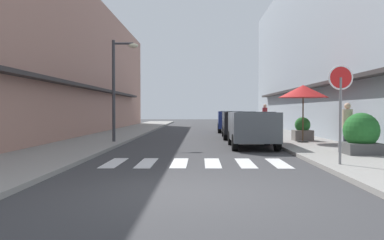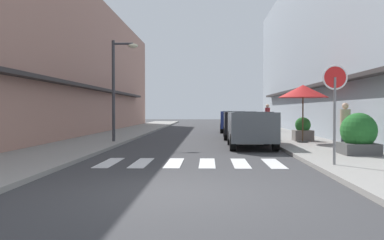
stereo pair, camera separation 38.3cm
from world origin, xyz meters
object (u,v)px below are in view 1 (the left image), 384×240
at_px(street_lamp, 118,78).
at_px(pedestrian_walking_far, 265,117).
at_px(parked_car_far, 231,119).
at_px(planter_midblock, 302,130).
at_px(parked_car_near, 252,125).
at_px(parked_car_mid, 239,121).
at_px(cafe_umbrella, 303,92).
at_px(planter_corner, 361,134).
at_px(round_street_sign, 341,88).
at_px(pedestrian_walking_near, 347,126).

xyz_separation_m(street_lamp, pedestrian_walking_far, (8.09, 9.59, -1.87)).
distance_m(parked_car_far, street_lamp, 11.69).
relative_size(street_lamp, planter_midblock, 4.18).
xyz_separation_m(parked_car_near, parked_car_mid, (-0.00, 5.50, 0.00)).
bearing_deg(cafe_umbrella, parked_car_near, -148.88).
distance_m(street_lamp, cafe_umbrella, 8.24).
bearing_deg(planter_midblock, planter_corner, -85.55).
relative_size(round_street_sign, pedestrian_walking_near, 1.56).
distance_m(parked_car_mid, street_lamp, 7.23).
xyz_separation_m(parked_car_near, planter_midblock, (2.64, 2.43, -0.31)).
xyz_separation_m(parked_car_mid, street_lamp, (-5.80, -3.79, 2.04)).
height_order(parked_car_far, round_street_sign, round_street_sign).
distance_m(round_street_sign, planter_midblock, 8.49).
xyz_separation_m(planter_corner, planter_midblock, (-0.45, 5.76, -0.14)).
bearing_deg(parked_car_mid, street_lamp, -146.86).
bearing_deg(parked_car_far, parked_car_mid, -90.00).
bearing_deg(pedestrian_walking_near, parked_car_mid, -109.23).
bearing_deg(pedestrian_walking_far, round_street_sign, 156.66).
relative_size(pedestrian_walking_near, pedestrian_walking_far, 0.91).
bearing_deg(street_lamp, planter_corner, -29.55).
xyz_separation_m(pedestrian_walking_near, pedestrian_walking_far, (-0.59, 13.94, 0.10)).
distance_m(parked_car_far, planter_midblock, 9.59).
distance_m(parked_car_mid, round_street_sign, 11.52).
height_order(parked_car_mid, pedestrian_walking_far, pedestrian_walking_far).
bearing_deg(planter_midblock, pedestrian_walking_far, 92.23).
height_order(parked_car_mid, cafe_umbrella, cafe_umbrella).
distance_m(round_street_sign, pedestrian_walking_near, 3.65).
xyz_separation_m(parked_car_mid, round_street_sign, (1.54, -11.35, 1.18)).
relative_size(round_street_sign, planter_midblock, 2.38).
relative_size(cafe_umbrella, planter_midblock, 2.31).
bearing_deg(parked_car_far, planter_midblock, -74.05).
xyz_separation_m(planter_midblock, pedestrian_walking_far, (-0.35, 8.87, 0.48)).
bearing_deg(planter_midblock, parked_car_mid, 130.64).
bearing_deg(planter_corner, street_lamp, 150.45).
bearing_deg(round_street_sign, pedestrian_walking_near, 67.41).
bearing_deg(planter_corner, pedestrian_walking_far, 93.10).
distance_m(cafe_umbrella, pedestrian_walking_far, 9.93).
bearing_deg(pedestrian_walking_far, street_lamp, 118.99).
bearing_deg(parked_car_near, planter_midblock, 42.73).
bearing_deg(planter_midblock, street_lamp, -175.13).
bearing_deg(cafe_umbrella, planter_midblock, 76.89).
bearing_deg(planter_corner, parked_car_near, 132.85).
height_order(parked_car_far, pedestrian_walking_near, pedestrian_walking_near).
xyz_separation_m(parked_car_near, cafe_umbrella, (2.41, 1.45, 1.43)).
xyz_separation_m(parked_car_mid, planter_midblock, (2.64, -3.07, -0.31)).
bearing_deg(pedestrian_walking_far, parked_car_far, 60.52).
distance_m(parked_car_near, planter_midblock, 3.60).
bearing_deg(street_lamp, pedestrian_walking_near, -26.62).
xyz_separation_m(round_street_sign, planter_midblock, (1.09, 8.28, -1.49)).
relative_size(parked_car_far, planter_midblock, 3.88).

